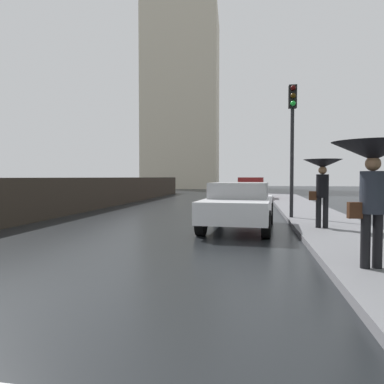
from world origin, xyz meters
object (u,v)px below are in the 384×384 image
at_px(car_white_near_kerb, 239,204).
at_px(traffic_light, 292,126).
at_px(pedestrian_with_umbrella_near, 373,164).
at_px(pedestrian_with_umbrella_far, 322,173).
at_px(car_red_mid_road, 251,188).

height_order(car_white_near_kerb, traffic_light, traffic_light).
relative_size(car_white_near_kerb, pedestrian_with_umbrella_near, 2.27).
bearing_deg(pedestrian_with_umbrella_far, pedestrian_with_umbrella_near, -84.98).
distance_m(pedestrian_with_umbrella_near, pedestrian_with_umbrella_far, 4.43).
xyz_separation_m(car_white_near_kerb, pedestrian_with_umbrella_near, (2.13, -4.81, 0.97)).
bearing_deg(pedestrian_with_umbrella_far, traffic_light, 108.06).
xyz_separation_m(car_white_near_kerb, car_red_mid_road, (0.26, 13.62, 0.05)).
distance_m(car_red_mid_road, traffic_light, 11.83).
height_order(pedestrian_with_umbrella_near, traffic_light, traffic_light).
relative_size(car_red_mid_road, traffic_light, 1.01).
bearing_deg(car_white_near_kerb, car_red_mid_road, 92.93).
height_order(pedestrian_with_umbrella_near, pedestrian_with_umbrella_far, pedestrian_with_umbrella_near).
bearing_deg(pedestrian_with_umbrella_near, traffic_light, 83.81).
distance_m(pedestrian_with_umbrella_near, traffic_light, 7.11).
xyz_separation_m(car_red_mid_road, pedestrian_with_umbrella_far, (1.95, -14.00, 0.82)).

